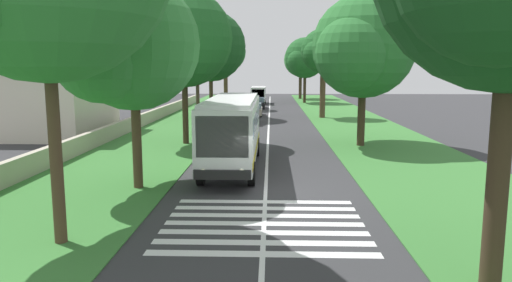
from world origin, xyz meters
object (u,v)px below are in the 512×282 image
at_px(roadside_tree_right_1, 322,53).
at_px(roadside_building, 53,95).
at_px(roadside_tree_left_2, 209,48).
at_px(roadside_tree_right_0, 300,61).
at_px(roadside_tree_left_0, 224,53).
at_px(roadside_tree_left_1, 181,41).
at_px(trailing_car_1, 254,110).
at_px(roadside_tree_right_4, 360,50).
at_px(trailing_car_2, 258,103).
at_px(trailing_minibus_0, 259,93).
at_px(utility_pole, 198,88).
at_px(roadside_tree_left_4, 130,48).
at_px(coach_bus, 233,128).
at_px(roadside_tree_right_3, 304,59).
at_px(trailing_car_0, 250,117).

bearing_deg(roadside_tree_right_1, roadside_building, 121.46).
relative_size(roadside_tree_left_2, roadside_tree_right_0, 1.18).
xyz_separation_m(roadside_tree_left_0, roadside_tree_left_1, (-29.22, 0.10, -0.09)).
xyz_separation_m(trailing_car_1, roadside_tree_right_4, (-20.55, -7.84, 5.79)).
distance_m(trailing_car_2, trailing_minibus_0, 8.68).
relative_size(utility_pole, roadside_building, 0.72).
xyz_separation_m(trailing_car_1, roadside_tree_left_4, (-32.66, 4.12, 5.43)).
distance_m(roadside_tree_left_2, utility_pole, 18.68).
distance_m(roadside_tree_left_2, roadside_tree_right_0, 34.25).
relative_size(roadside_tree_left_0, roadside_tree_left_4, 1.10).
relative_size(roadside_tree_left_2, utility_pole, 1.51).
bearing_deg(utility_pole, trailing_car_1, -8.61).
bearing_deg(coach_bus, roadside_tree_right_0, -6.73).
bearing_deg(roadside_tree_left_2, roadside_building, 141.81).
bearing_deg(roadside_tree_left_2, roadside_tree_right_0, -19.44).
height_order(roadside_tree_left_1, roadside_building, roadside_tree_left_1).
height_order(roadside_tree_right_4, roadside_building, roadside_tree_right_4).
bearing_deg(roadside_tree_right_3, roadside_tree_right_0, 0.67).
distance_m(trailing_car_2, roadside_tree_left_0, 7.88).
relative_size(trailing_car_2, roadside_tree_left_0, 0.43).
relative_size(roadside_tree_right_1, roadside_tree_right_3, 0.95).
height_order(roadside_tree_left_1, roadside_tree_left_2, roadside_tree_left_2).
relative_size(trailing_car_0, roadside_tree_left_1, 0.41).
xyz_separation_m(roadside_tree_left_0, roadside_tree_right_4, (-29.47, -11.99, -0.73)).
bearing_deg(trailing_car_1, roadside_tree_left_4, 172.80).
relative_size(roadside_tree_right_0, roadside_tree_right_4, 0.95).
distance_m(coach_bus, roadside_tree_right_1, 27.55).
bearing_deg(utility_pole, roadside_tree_left_4, 175.23).
height_order(trailing_car_1, trailing_car_2, same).
height_order(utility_pole, roadside_building, utility_pole).
bearing_deg(roadside_building, roadside_tree_left_4, -146.17).
distance_m(roadside_tree_left_4, utility_pole, 12.31).
height_order(trailing_minibus_0, roadside_tree_right_0, roadside_tree_right_0).
height_order(trailing_car_0, trailing_car_1, same).
xyz_separation_m(roadside_tree_left_0, roadside_tree_right_0, (21.09, -10.91, -0.66)).
bearing_deg(coach_bus, utility_pole, 21.56).
height_order(roadside_tree_left_1, roadside_tree_right_4, roadside_tree_left_1).
height_order(trailing_car_1, roadside_tree_right_1, roadside_tree_right_1).
height_order(roadside_tree_right_3, utility_pole, roadside_tree_right_3).
height_order(roadside_tree_left_4, utility_pole, roadside_tree_left_4).
xyz_separation_m(roadside_tree_right_1, roadside_building, (-13.83, 22.60, -3.69)).
xyz_separation_m(roadside_tree_left_0, roadside_tree_right_1, (-10.99, -11.40, -0.30)).
bearing_deg(roadside_tree_right_0, roadside_tree_left_2, 160.56).
bearing_deg(trailing_car_2, roadside_building, 148.89).
height_order(trailing_car_1, utility_pole, utility_pole).
bearing_deg(roadside_tree_right_0, utility_pole, 168.96).
xyz_separation_m(trailing_minibus_0, roadside_tree_right_4, (-39.01, -7.83, 4.91)).
relative_size(trailing_car_2, roadside_tree_left_4, 0.47).
bearing_deg(roadside_tree_left_1, roadside_tree_right_1, -32.25).
relative_size(coach_bus, roadside_tree_left_1, 1.06).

